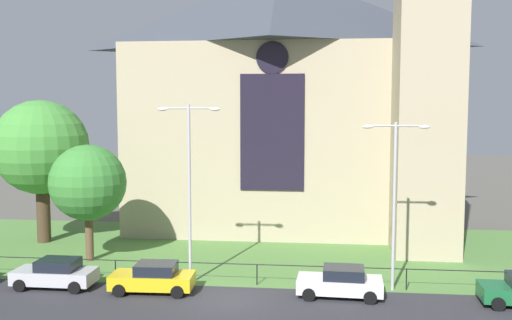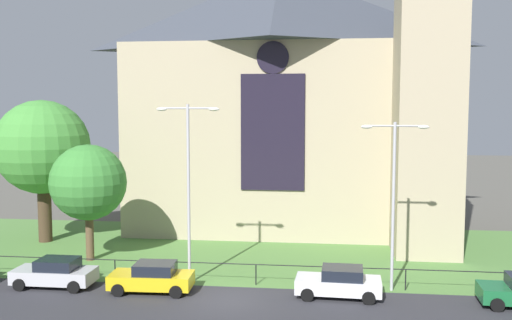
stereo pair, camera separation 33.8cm
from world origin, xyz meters
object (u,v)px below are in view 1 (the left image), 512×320
streetlamp_near (189,173)px  parked_car_white (340,282)px  parked_car_silver (56,273)px  parked_car_yellow (153,278)px  tree_left_far (41,148)px  church_building (288,96)px  tree_left_near (88,183)px  streetlamp_far (395,185)px

streetlamp_near → parked_car_white: size_ratio=2.24×
streetlamp_near → parked_car_white: bearing=-9.8°
parked_car_silver → parked_car_yellow: 5.32m
parked_car_silver → streetlamp_near: bearing=-167.6°
tree_left_far → parked_car_yellow: bearing=-42.5°
parked_car_yellow → church_building: bearing=-111.2°
tree_left_near → church_building: bearing=44.6°
parked_car_white → parked_car_yellow: bearing=4.3°
tree_left_far → parked_car_silver: size_ratio=2.36×
church_building → parked_car_yellow: size_ratio=6.11×
tree_left_near → parked_car_silver: (0.33, -5.30, -4.08)m
parked_car_white → tree_left_near: bearing=-16.4°
parked_car_yellow → parked_car_white: (9.48, 0.30, 0.00)m
streetlamp_near → parked_car_silver: (-6.86, -1.48, -5.22)m
parked_car_silver → parked_car_yellow: size_ratio=0.99×
streetlamp_near → parked_car_yellow: 5.69m
tree_left_near → streetlamp_near: (7.19, -3.82, 1.14)m
streetlamp_far → parked_car_white: (-2.71, -1.37, -4.74)m
tree_left_near → parked_car_white: 16.50m
streetlamp_far → tree_left_near: bearing=167.9°
streetlamp_near → streetlamp_far: size_ratio=1.10×
tree_left_near → parked_car_yellow: (5.64, -5.48, -4.08)m
streetlamp_near → church_building: bearing=74.0°
tree_left_far → streetlamp_near: tree_left_far is taller
tree_left_near → streetlamp_far: bearing=-12.1°
tree_left_near → parked_car_yellow: tree_left_near is taller
tree_left_far → church_building: bearing=22.6°
tree_left_near → parked_car_silver: size_ratio=1.71×
streetlamp_far → parked_car_silver: streetlamp_far is taller
church_building → parked_car_white: (3.57, -16.56, -9.53)m
parked_car_silver → parked_car_white: same height
church_building → parked_car_yellow: church_building is taller
tree_left_near → parked_car_yellow: size_ratio=1.69×
church_building → tree_left_near: 17.10m
tree_left_far → tree_left_near: bearing=-40.6°
tree_left_far → tree_left_near: 7.01m
tree_left_far → streetlamp_far: tree_left_far is taller
church_building → parked_car_white: 19.43m
tree_left_far → parked_car_white: tree_left_far is taller
tree_left_near → parked_car_white: bearing=-18.9°
church_building → streetlamp_near: church_building is taller
parked_car_white → tree_left_far: bearing=-22.8°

